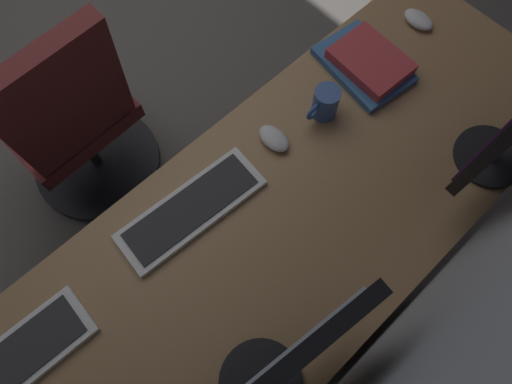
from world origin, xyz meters
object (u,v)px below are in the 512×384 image
object	(u,v)px
keyboard_spare	(8,366)
coffee_mug	(325,103)
office_chair	(74,125)
keyboard_main	(191,209)
monitor_secondary	(261,384)
book_stack_near	(367,63)
mouse_main	(418,20)
mouse_spare	(274,138)
drawer_pedestal	(275,269)

from	to	relation	value
keyboard_spare	coffee_mug	world-z (taller)	coffee_mug
office_chair	keyboard_main	bearing A→B (deg)	95.63
monitor_secondary	book_stack_near	bearing A→B (deg)	-153.38
monitor_secondary	mouse_main	size ratio (longest dim) A/B	4.76
keyboard_spare	book_stack_near	world-z (taller)	book_stack_near
keyboard_spare	mouse_main	distance (m)	1.53
keyboard_spare	office_chair	size ratio (longest dim) A/B	0.44
mouse_spare	office_chair	xyz separation A→B (m)	(0.38, -0.65, -0.29)
monitor_secondary	keyboard_spare	bearing A→B (deg)	-46.51
mouse_spare	drawer_pedestal	bearing A→B (deg)	49.68
monitor_secondary	keyboard_spare	world-z (taller)	monitor_secondary
mouse_main	mouse_spare	bearing A→B (deg)	-0.57
keyboard_spare	mouse_spare	bearing A→B (deg)	-179.54
book_stack_near	mouse_main	bearing A→B (deg)	-179.18
mouse_main	mouse_spare	distance (m)	0.65
keyboard_main	mouse_spare	bearing A→B (deg)	-179.93
mouse_main	book_stack_near	distance (m)	0.26
keyboard_main	keyboard_spare	xyz separation A→B (m)	(0.57, 0.01, 0.00)
monitor_secondary	mouse_main	bearing A→B (deg)	-158.77
coffee_mug	mouse_main	bearing A→B (deg)	-177.09
keyboard_spare	book_stack_near	xyz separation A→B (m)	(-1.27, 0.00, 0.02)
drawer_pedestal	mouse_spare	xyz separation A→B (m)	(-0.19, -0.22, 0.40)
monitor_secondary	book_stack_near	world-z (taller)	monitor_secondary
drawer_pedestal	mouse_spare	world-z (taller)	mouse_spare
monitor_secondary	office_chair	xyz separation A→B (m)	(-0.10, -1.09, -0.52)
keyboard_main	mouse_spare	distance (m)	0.31
monitor_secondary	drawer_pedestal	bearing A→B (deg)	-142.35
book_stack_near	mouse_spare	bearing A→B (deg)	-1.49
drawer_pedestal	office_chair	size ratio (longest dim) A/B	0.72
mouse_main	keyboard_spare	bearing A→B (deg)	0.02
mouse_main	office_chair	size ratio (longest dim) A/B	0.11
coffee_mug	monitor_secondary	bearing A→B (deg)	32.44
office_chair	book_stack_near	bearing A→B (deg)	139.14
monitor_secondary	book_stack_near	xyz separation A→B (m)	(-0.86, -0.43, -0.22)
monitor_secondary	keyboard_spare	xyz separation A→B (m)	(0.41, -0.43, -0.24)
keyboard_main	office_chair	size ratio (longest dim) A/B	0.44
mouse_main	office_chair	xyz separation A→B (m)	(1.02, -0.66, -0.29)
mouse_spare	book_stack_near	size ratio (longest dim) A/B	0.34
drawer_pedestal	monitor_secondary	xyz separation A→B (m)	(0.28, 0.22, 0.63)
keyboard_main	coffee_mug	distance (m)	0.49
mouse_main	coffee_mug	size ratio (longest dim) A/B	0.90
mouse_main	drawer_pedestal	bearing A→B (deg)	14.53
monitor_secondary	office_chair	world-z (taller)	monitor_secondary
drawer_pedestal	office_chair	bearing A→B (deg)	-77.96
mouse_spare	coffee_mug	world-z (taller)	coffee_mug
book_stack_near	office_chair	bearing A→B (deg)	-40.86
monitor_secondary	book_stack_near	distance (m)	0.99
monitor_secondary	book_stack_near	size ratio (longest dim) A/B	1.61
keyboard_main	coffee_mug	xyz separation A→B (m)	(-0.49, 0.03, 0.04)
drawer_pedestal	keyboard_spare	size ratio (longest dim) A/B	1.63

